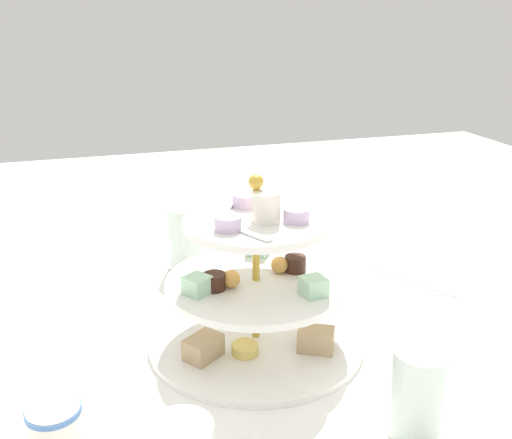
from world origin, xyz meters
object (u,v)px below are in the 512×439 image
object	(u,v)px
water_glass_mid_back	(418,393)
tiered_serving_stand	(256,295)
butter_knife_left	(414,281)
butter_knife_right	(20,339)
water_glass_tall_right	(186,238)
teacup_with_saucer	(56,428)

from	to	relation	value
water_glass_mid_back	tiered_serving_stand	bearing A→B (deg)	-154.08
butter_knife_left	butter_knife_right	world-z (taller)	same
water_glass_mid_back	butter_knife_right	bearing A→B (deg)	-128.03
water_glass_tall_right	butter_knife_right	size ratio (longest dim) A/B	0.68
butter_knife_left	water_glass_tall_right	bearing A→B (deg)	35.43
teacup_with_saucer	butter_knife_right	xyz separation A→B (m)	(-0.24, -0.05, -0.02)
water_glass_tall_right	butter_knife_left	size ratio (longest dim) A/B	0.68
butter_knife_left	tiered_serving_stand	bearing A→B (deg)	79.98
water_glass_tall_right	water_glass_mid_back	bearing A→B (deg)	16.80
butter_knife_left	water_glass_mid_back	xyz separation A→B (m)	(0.34, -0.21, 0.05)
water_glass_tall_right	teacup_with_saucer	size ratio (longest dim) A/B	1.28
water_glass_tall_right	butter_knife_left	bearing A→B (deg)	63.99
tiered_serving_stand	water_glass_mid_back	size ratio (longest dim) A/B	2.90
tiered_serving_stand	water_glass_tall_right	size ratio (longest dim) A/B	2.62
butter_knife_left	butter_knife_right	distance (m)	0.64
teacup_with_saucer	water_glass_mid_back	size ratio (longest dim) A/B	0.86
tiered_serving_stand	butter_knife_right	world-z (taller)	tiered_serving_stand
butter_knife_right	teacup_with_saucer	bearing A→B (deg)	33.80
water_glass_tall_right	butter_knife_left	xyz separation A→B (m)	(0.18, 0.36, -0.06)
tiered_serving_stand	water_glass_mid_back	distance (m)	0.26
water_glass_tall_right	water_glass_mid_back	world-z (taller)	water_glass_tall_right
teacup_with_saucer	tiered_serving_stand	bearing A→B (deg)	117.42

